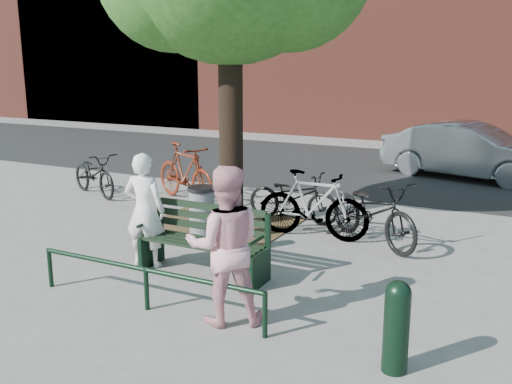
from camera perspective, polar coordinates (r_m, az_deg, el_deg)
The scene contains 15 objects.
ground at distance 7.68m, azimuth -5.29°, elevation -8.28°, with size 90.00×90.00×0.00m, color gray.
dirt_pit at distance 9.96m, azimuth -3.43°, elevation -3.19°, with size 2.40×2.00×0.02m, color brown.
road at distance 15.29m, azimuth 11.92°, elevation 2.25°, with size 40.00×7.00×0.01m, color black.
park_bench at distance 7.59m, azimuth -5.05°, elevation -4.72°, with size 1.74×0.54×0.97m.
guard_railing at distance 6.63m, azimuth -10.95°, elevation -8.27°, with size 3.06×0.06×0.51m.
person_left at distance 7.91m, azimuth -11.07°, elevation -1.81°, with size 0.58×0.38×1.58m, color white.
person_right at distance 6.08m, azimuth -3.13°, elevation -5.38°, with size 0.84×0.65×1.73m, color pink.
bollard at distance 5.42m, azimuth 13.88°, elevation -12.63°, with size 0.24×0.24×0.88m.
litter_bin at distance 8.91m, azimuth -5.42°, elevation -2.24°, with size 0.43×0.43×0.89m.
bicycle_a at distance 12.49m, azimuth -15.88°, elevation 1.77°, with size 0.61×1.74×0.92m, color black.
bicycle_b at distance 11.56m, azimuth -7.10°, elevation 1.94°, with size 0.55×1.95×1.17m, color #561A0C.
bicycle_c at distance 10.04m, azimuth 3.75°, elevation -0.47°, with size 0.59×1.71×0.90m, color black.
bicycle_d at distance 9.10m, azimuth 5.73°, elevation -1.27°, with size 0.52×1.82×1.10m, color gray.
bicycle_e at distance 8.96m, azimuth 11.64°, elevation -1.90°, with size 0.69×1.98×1.04m, color black.
parked_car at distance 14.61m, azimuth 20.62°, elevation 3.85°, with size 1.42×4.07×1.34m, color gray.
Camera 1 is at (3.86, -6.04, 2.78)m, focal length 40.00 mm.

